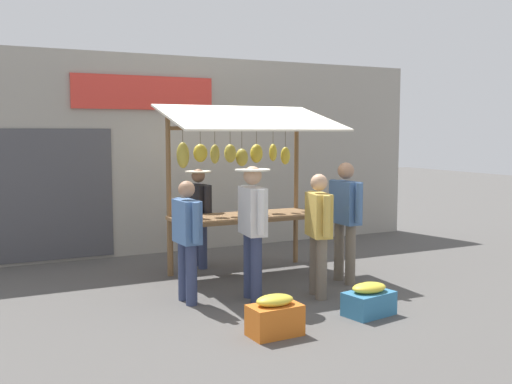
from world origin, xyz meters
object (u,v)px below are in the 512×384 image
at_px(shopper_in_striped_shirt, 187,234).
at_px(vendor_with_sunhat, 199,210).
at_px(produce_crate_side, 275,317).
at_px(shopper_with_ponytail, 345,213).
at_px(produce_crate_near, 369,300).
at_px(shopper_with_shopping_bag, 319,227).
at_px(market_stall, 243,168).
at_px(shopper_in_grey_tee, 253,221).

bearing_deg(shopper_in_striped_shirt, vendor_with_sunhat, -27.63).
bearing_deg(produce_crate_side, shopper_with_ponytail, -141.58).
relative_size(vendor_with_sunhat, shopper_with_ponytail, 0.91).
bearing_deg(produce_crate_near, produce_crate_side, 5.76).
xyz_separation_m(vendor_with_sunhat, produce_crate_near, (-0.88, 3.16, -0.72)).
height_order(shopper_with_ponytail, shopper_with_shopping_bag, shopper_with_ponytail).
height_order(market_stall, shopper_in_grey_tee, market_stall).
bearing_deg(shopper_with_ponytail, vendor_with_sunhat, 40.14).
distance_m(shopper_with_shopping_bag, produce_crate_side, 1.73).
relative_size(shopper_with_shopping_bag, produce_crate_side, 2.82).
relative_size(market_stall, produce_crate_side, 4.48).
distance_m(shopper_in_grey_tee, produce_crate_side, 1.54).
bearing_deg(vendor_with_sunhat, shopper_with_ponytail, 33.52).
height_order(market_stall, produce_crate_side, market_stall).
distance_m(shopper_with_ponytail, produce_crate_near, 1.71).
distance_m(shopper_in_striped_shirt, produce_crate_side, 1.72).
xyz_separation_m(vendor_with_sunhat, shopper_in_striped_shirt, (0.81, 1.76, -0.03)).
bearing_deg(market_stall, shopper_with_shopping_bag, 101.81).
distance_m(shopper_in_striped_shirt, shopper_with_shopping_bag, 1.66).
height_order(shopper_in_striped_shirt, produce_crate_side, shopper_in_striped_shirt).
bearing_deg(shopper_with_ponytail, market_stall, 43.99).
height_order(vendor_with_sunhat, produce_crate_near, vendor_with_sunhat).
bearing_deg(market_stall, produce_crate_near, 100.02).
bearing_deg(shopper_with_ponytail, shopper_with_shopping_bag, 122.72).
xyz_separation_m(shopper_with_ponytail, shopper_in_grey_tee, (1.54, 0.24, 0.02)).
xyz_separation_m(shopper_with_ponytail, produce_crate_side, (1.90, 1.51, -0.78)).
xyz_separation_m(shopper_in_grey_tee, produce_crate_side, (0.36, 1.27, -0.80)).
bearing_deg(shopper_with_ponytail, shopper_in_striped_shirt, 89.63).
relative_size(shopper_with_ponytail, shopper_in_grey_tee, 1.00).
bearing_deg(shopper_with_shopping_bag, vendor_with_sunhat, 32.08).
bearing_deg(market_stall, shopper_in_striped_shirt, 40.36).
distance_m(shopper_in_grey_tee, produce_crate_near, 1.69).
distance_m(vendor_with_sunhat, shopper_in_grey_tee, 2.02).
xyz_separation_m(shopper_in_striped_shirt, shopper_with_shopping_bag, (-1.58, 0.48, 0.05)).
xyz_separation_m(shopper_with_shopping_bag, produce_crate_near, (-0.11, 0.92, -0.73)).
relative_size(vendor_with_sunhat, shopper_in_grey_tee, 0.91).
distance_m(shopper_with_shopping_bag, produce_crate_near, 1.18).
relative_size(vendor_with_sunhat, produce_crate_near, 2.48).
distance_m(vendor_with_sunhat, shopper_with_shopping_bag, 2.37).
distance_m(vendor_with_sunhat, produce_crate_side, 3.39).
distance_m(market_stall, shopper_in_striped_shirt, 1.80).
xyz_separation_m(market_stall, produce_crate_near, (-0.44, 2.47, -1.40)).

